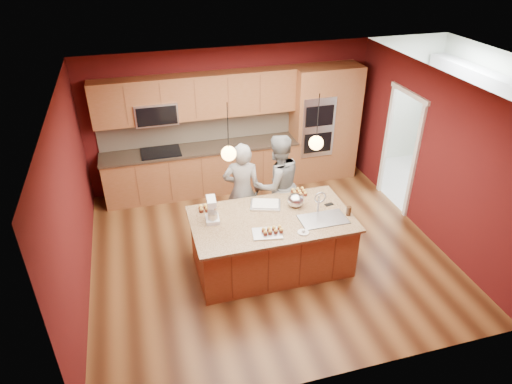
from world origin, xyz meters
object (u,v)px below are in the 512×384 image
object	(u,v)px
island	(273,241)
mixing_bowl	(296,200)
person_left	(242,191)
person_right	(277,185)
stand_mixer	(212,211)

from	to	relation	value
island	mixing_bowl	xyz separation A→B (m)	(0.43, 0.22, 0.53)
person_left	person_right	size ratio (longest dim) A/B	0.97
person_left	stand_mixer	xyz separation A→B (m)	(-0.63, -0.74, 0.18)
stand_mixer	island	bearing A→B (deg)	-7.01
person_left	island	bearing A→B (deg)	117.11
island	person_left	world-z (taller)	person_left
person_left	mixing_bowl	distance (m)	0.97
person_right	mixing_bowl	size ratio (longest dim) A/B	6.81
person_left	mixing_bowl	world-z (taller)	person_left
island	stand_mixer	bearing A→B (deg)	168.11
island	mixing_bowl	bearing A→B (deg)	27.29
mixing_bowl	island	bearing A→B (deg)	-152.71
stand_mixer	mixing_bowl	size ratio (longest dim) A/B	1.43
island	person_left	distance (m)	1.03
person_left	stand_mixer	size ratio (longest dim) A/B	4.60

